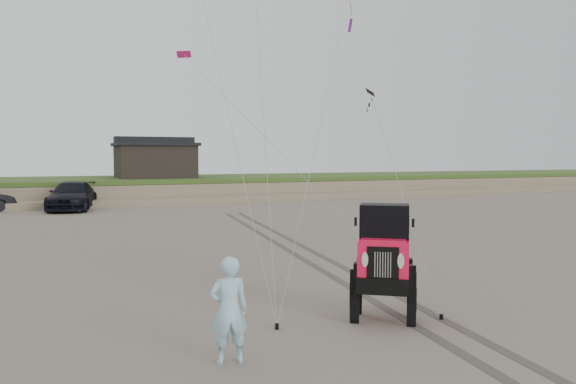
% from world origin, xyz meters
% --- Properties ---
extents(ground, '(160.00, 160.00, 0.00)m').
position_xyz_m(ground, '(0.00, 0.00, 0.00)').
color(ground, '#6B6054').
rests_on(ground, ground).
extents(dune_ridge, '(160.00, 14.25, 1.73)m').
position_xyz_m(dune_ridge, '(0.00, 37.50, 0.82)').
color(dune_ridge, '#7A6B54').
rests_on(dune_ridge, ground).
extents(cabin, '(6.40, 5.40, 3.35)m').
position_xyz_m(cabin, '(2.00, 37.00, 3.24)').
color(cabin, black).
rests_on(cabin, dune_ridge).
extents(truck_c, '(3.77, 6.64, 1.81)m').
position_xyz_m(truck_c, '(-4.76, 29.44, 0.91)').
color(truck_c, black).
rests_on(truck_c, ground).
extents(jeep, '(4.94, 5.62, 1.97)m').
position_xyz_m(jeep, '(0.05, 0.28, 0.98)').
color(jeep, '#FF133E').
rests_on(jeep, ground).
extents(man, '(0.71, 0.52, 1.82)m').
position_xyz_m(man, '(-3.70, -0.78, 0.91)').
color(man, '#95C9E6').
rests_on(man, ground).
extents(stake_main, '(0.08, 0.08, 0.12)m').
position_xyz_m(stake_main, '(-2.26, 0.61, 0.06)').
color(stake_main, black).
rests_on(stake_main, ground).
extents(stake_aux, '(0.08, 0.08, 0.12)m').
position_xyz_m(stake_aux, '(1.21, -0.18, 0.06)').
color(stake_aux, black).
rests_on(stake_aux, ground).
extents(tire_tracks, '(5.22, 29.74, 0.01)m').
position_xyz_m(tire_tracks, '(2.00, 8.00, 0.00)').
color(tire_tracks, '#4C443D').
rests_on(tire_tracks, ground).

